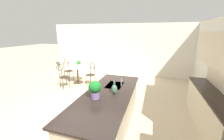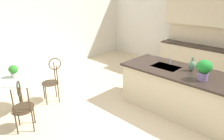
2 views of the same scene
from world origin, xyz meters
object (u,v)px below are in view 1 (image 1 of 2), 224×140
(potted_plant_counter_near, at_px, (95,89))
(bistro_table, at_px, (78,73))
(chair_near_window, at_px, (91,73))
(vase_on_counter, at_px, (114,89))
(chair_by_island, at_px, (63,75))
(chair_toward_desk, at_px, (68,69))
(potted_plant_on_table, at_px, (79,63))

(potted_plant_counter_near, bearing_deg, bistro_table, -143.30)
(chair_near_window, relative_size, vase_on_counter, 3.62)
(vase_on_counter, bearing_deg, chair_near_window, -144.54)
(chair_by_island, relative_size, potted_plant_counter_near, 2.75)
(chair_near_window, height_order, potted_plant_counter_near, potted_plant_counter_near)
(chair_toward_desk, relative_size, vase_on_counter, 3.62)
(potted_plant_on_table, height_order, vase_on_counter, vase_on_counter)
(chair_toward_desk, xyz_separation_m, potted_plant_counter_near, (3.12, 2.83, 0.56))
(chair_by_island, xyz_separation_m, vase_on_counter, (1.83, 2.74, 0.46))
(vase_on_counter, bearing_deg, potted_plant_counter_near, -41.76)
(bistro_table, xyz_separation_m, chair_toward_desk, (-0.21, -0.66, 0.13))
(bistro_table, height_order, chair_toward_desk, chair_toward_desk)
(bistro_table, height_order, vase_on_counter, vase_on_counter)
(chair_by_island, distance_m, chair_toward_desk, 1.02)
(chair_by_island, relative_size, chair_toward_desk, 1.00)
(chair_by_island, bearing_deg, bistro_table, 160.77)
(chair_toward_desk, bearing_deg, vase_on_counter, 48.66)
(chair_toward_desk, xyz_separation_m, vase_on_counter, (2.77, 3.15, 0.46))
(bistro_table, relative_size, chair_by_island, 0.77)
(chair_toward_desk, bearing_deg, potted_plant_counter_near, 42.27)
(potted_plant_counter_near, distance_m, vase_on_counter, 0.48)
(chair_near_window, distance_m, chair_by_island, 1.17)
(chair_by_island, bearing_deg, vase_on_counter, 56.26)
(chair_near_window, xyz_separation_m, chair_toward_desk, (-0.31, -1.39, 0.00))
(chair_near_window, height_order, potted_plant_on_table, chair_near_window)
(potted_plant_on_table, bearing_deg, chair_near_window, 71.64)
(bistro_table, bearing_deg, chair_by_island, -19.23)
(chair_near_window, bearing_deg, potted_plant_on_table, -108.36)
(bistro_table, relative_size, potted_plant_counter_near, 2.11)
(vase_on_counter, bearing_deg, bistro_table, -135.89)
(chair_near_window, distance_m, vase_on_counter, 3.05)
(chair_toward_desk, distance_m, potted_plant_on_table, 0.74)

